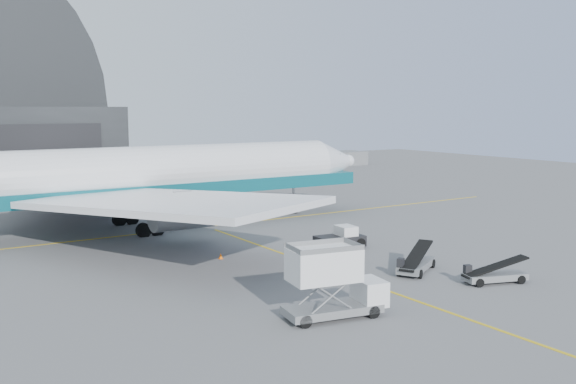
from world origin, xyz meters
TOP-DOWN VIEW (x-y plane):
  - ground at (0.00, 0.00)m, footprint 200.00×200.00m
  - taxi_lines at (0.00, 12.67)m, footprint 80.00×42.12m
  - distant_bldg_a at (38.00, 72.00)m, footprint 14.00×8.00m
  - distant_bldg_b at (55.00, 68.00)m, footprint 8.00×6.00m
  - airliner at (-6.51, 21.96)m, footprint 53.90×52.27m
  - catering_truck at (-6.35, -9.49)m, footprint 6.22×3.18m
  - pushback_tug at (5.49, 4.98)m, footprint 4.28×2.77m
  - belt_loader_a at (5.01, -4.58)m, footprint 4.91×3.74m
  - belt_loader_b at (7.40, -9.64)m, footprint 4.71×2.78m
  - traffic_cone at (-5.09, 6.81)m, footprint 0.32×0.32m

SIDE VIEW (x-z plane):
  - ground at x=0.00m, z-range 0.00..0.00m
  - distant_bldg_a at x=38.00m, z-range -2.00..2.00m
  - distant_bldg_b at x=55.00m, z-range -1.40..1.40m
  - taxi_lines at x=0.00m, z-range 0.00..0.02m
  - traffic_cone at x=-5.09m, z-range -0.01..0.46m
  - belt_loader_b at x=7.40m, z-range -0.34..1.43m
  - belt_loader_a at x=5.01m, z-range -0.37..1.55m
  - pushback_tug at x=5.49m, z-range -0.23..1.65m
  - catering_truck at x=-6.35m, z-range 0.03..4.10m
  - airliner at x=-6.51m, z-range -4.17..14.75m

